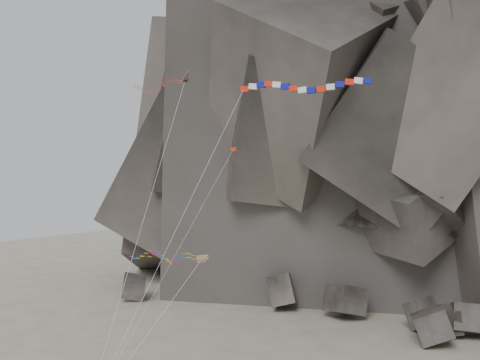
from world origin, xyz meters
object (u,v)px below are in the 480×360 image
Objects in this scene: delta_kite at (156,86)px; parafoil_kite at (162,256)px; banner_kite at (303,87)px; pennant_kite at (203,204)px.

delta_kite reaches higher than parafoil_kite.
banner_kite is at bearing -3.24° from parafoil_kite.
pennant_kite is at bearing -14.69° from delta_kite.
pennant_kite is (-9.16, -3.56, -11.16)m from banner_kite.
delta_kite is 17.79m from parafoil_kite.
delta_kite is 13.98m from pennant_kite.
delta_kite reaches higher than banner_kite.
delta_kite is 1.34× the size of pennant_kite.
delta_kite is 16.29m from banner_kite.
delta_kite is at bearing 152.03° from pennant_kite.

